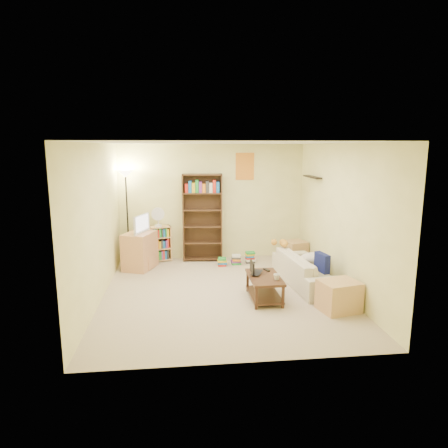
# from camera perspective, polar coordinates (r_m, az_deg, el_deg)

# --- Properties ---
(room) EXTENTS (4.50, 4.54, 2.52)m
(room) POSITION_cam_1_polar(r_m,az_deg,el_deg) (6.49, -0.09, 3.76)
(room) COLOR beige
(room) RESTS_ON ground
(sofa) EXTENTS (1.96, 1.04, 0.54)m
(sofa) POSITION_cam_1_polar(r_m,az_deg,el_deg) (7.36, 11.81, -6.41)
(sofa) COLOR beige
(sofa) RESTS_ON ground
(navy_pillow) EXTENTS (0.17, 0.37, 0.32)m
(navy_pillow) POSITION_cam_1_polar(r_m,az_deg,el_deg) (6.98, 13.83, -5.36)
(navy_pillow) COLOR #131953
(navy_pillow) RESTS_ON sofa
(cream_blanket) EXTENTS (0.49, 0.35, 0.21)m
(cream_blanket) POSITION_cam_1_polar(r_m,az_deg,el_deg) (7.40, 12.67, -4.81)
(cream_blanket) COLOR beige
(cream_blanket) RESTS_ON sofa
(tabby_cat) EXTENTS (0.42, 0.18, 0.15)m
(tabby_cat) POSITION_cam_1_polar(r_m,az_deg,el_deg) (7.82, 8.27, -2.68)
(tabby_cat) COLOR orange
(tabby_cat) RESTS_ON sofa
(coffee_table) EXTENTS (0.49, 0.88, 0.39)m
(coffee_table) POSITION_cam_1_polar(r_m,az_deg,el_deg) (6.55, 5.79, -8.62)
(coffee_table) COLOR #3D2317
(coffee_table) RESTS_ON ground
(laptop) EXTENTS (0.52, 0.48, 0.03)m
(laptop) POSITION_cam_1_polar(r_m,az_deg,el_deg) (6.59, 5.13, -7.02)
(laptop) COLOR black
(laptop) RESTS_ON coffee_table
(laptop_screen) EXTENTS (0.01, 0.29, 0.20)m
(laptop_screen) POSITION_cam_1_polar(r_m,az_deg,el_deg) (6.54, 4.04, -6.21)
(laptop_screen) COLOR white
(laptop_screen) RESTS_ON laptop
(mug) EXTENTS (0.13, 0.13, 0.09)m
(mug) POSITION_cam_1_polar(r_m,az_deg,el_deg) (6.34, 7.52, -7.51)
(mug) COLOR silver
(mug) RESTS_ON coffee_table
(tv_remote) EXTENTS (0.09, 0.16, 0.02)m
(tv_remote) POSITION_cam_1_polar(r_m,az_deg,el_deg) (6.79, 6.11, -6.53)
(tv_remote) COLOR black
(tv_remote) RESTS_ON coffee_table
(tv_stand) EXTENTS (0.71, 0.83, 0.74)m
(tv_stand) POSITION_cam_1_polar(r_m,az_deg,el_deg) (8.26, -11.94, -3.75)
(tv_stand) COLOR tan
(tv_stand) RESTS_ON ground
(television) EXTENTS (0.70, 0.51, 0.37)m
(television) POSITION_cam_1_polar(r_m,az_deg,el_deg) (8.14, -12.09, 0.04)
(television) COLOR black
(television) RESTS_ON tv_stand
(tall_bookshelf) EXTENTS (0.87, 0.35, 1.88)m
(tall_bookshelf) POSITION_cam_1_polar(r_m,az_deg,el_deg) (8.56, -3.08, 1.23)
(tall_bookshelf) COLOR #48331B
(tall_bookshelf) RESTS_ON ground
(short_bookshelf) EXTENTS (0.64, 0.40, 0.77)m
(short_bookshelf) POSITION_cam_1_polar(r_m,az_deg,el_deg) (8.70, -9.56, -2.84)
(short_bookshelf) COLOR tan
(short_bookshelf) RESTS_ON ground
(desk_fan) EXTENTS (0.27, 0.15, 0.42)m
(desk_fan) POSITION_cam_1_polar(r_m,az_deg,el_deg) (8.53, -9.42, 1.13)
(desk_fan) COLOR silver
(desk_fan) RESTS_ON short_bookshelf
(floor_lamp) EXTENTS (0.33, 0.33, 1.97)m
(floor_lamp) POSITION_cam_1_polar(r_m,az_deg,el_deg) (8.52, -13.81, 4.84)
(floor_lamp) COLOR black
(floor_lamp) RESTS_ON ground
(side_table) EXTENTS (0.51, 0.51, 0.47)m
(side_table) POSITION_cam_1_polar(r_m,az_deg,el_deg) (8.65, 10.12, -3.96)
(side_table) COLOR tan
(side_table) RESTS_ON ground
(end_cabinet) EXTENTS (0.64, 0.57, 0.46)m
(end_cabinet) POSITION_cam_1_polar(r_m,az_deg,el_deg) (6.34, 16.09, -9.86)
(end_cabinet) COLOR tan
(end_cabinet) RESTS_ON ground
(book_stacks) EXTENTS (0.81, 0.32, 0.25)m
(book_stacks) POSITION_cam_1_polar(r_m,az_deg,el_deg) (8.44, 2.00, -5.06)
(book_stacks) COLOR red
(book_stacks) RESTS_ON ground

